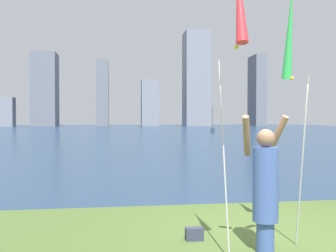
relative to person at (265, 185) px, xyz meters
name	(u,v)px	position (x,y,z in m)	size (l,w,h in m)	color
ground	(134,132)	(0.28, 51.74, -1.06)	(120.00, 138.00, 0.12)	#4C662D
person	(265,185)	(0.00, 0.00, 0.00)	(0.75, 0.55, 2.04)	#3F59A5
kite_flag_left	(239,11)	(-0.62, -0.58, 2.38)	(0.16, 1.18, 4.05)	#B2B2B7
kite_flag_right	(290,37)	(0.62, 0.50, 2.31)	(0.16, 0.80, 4.14)	#B2B2B7
bag	(194,234)	(-0.93, 0.67, -0.90)	(0.29, 0.15, 0.20)	#33384C
sailboat_5	(212,130)	(11.72, 47.96, -0.65)	(1.12, 2.53, 3.88)	#333D51
skyline_tower_0	(3,112)	(-32.50, 96.70, 2.85)	(5.64, 3.34, 7.71)	gray
skyline_tower_1	(45,90)	(-21.85, 97.35, 8.88)	(6.35, 7.06, 19.78)	slate
skyline_tower_2	(102,93)	(-6.50, 95.90, 7.91)	(3.23, 4.60, 17.82)	slate
skyline_tower_3	(150,103)	(6.45, 95.98, 5.36)	(4.74, 4.49, 12.72)	gray
skyline_tower_4	(196,79)	(19.94, 98.04, 12.36)	(6.89, 7.37, 26.72)	gray
skyline_tower_5	(257,91)	(37.90, 97.40, 9.19)	(3.08, 7.11, 20.39)	slate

